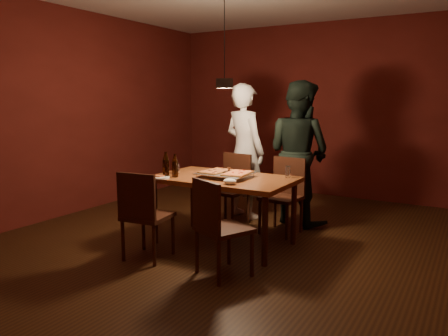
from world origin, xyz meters
The scene contains 19 objects.
room_shell centered at (0.00, 0.00, 1.40)m, with size 6.00×6.00×6.00m.
dining_table centered at (-0.01, 0.00, 0.68)m, with size 1.50×0.90×0.75m.
chair_far_left centered at (-0.32, 0.76, 0.54)m, with size 0.46×0.46×0.49m.
chair_far_right centered at (0.39, 0.75, 0.54)m, with size 0.46×0.46×0.49m.
chair_near_left centered at (-0.44, -0.84, 0.54)m, with size 0.47×0.47×0.49m.
chair_near_right centered at (0.40, -0.82, 0.54)m, with size 0.56×0.56×0.49m.
pizza_tray centered at (0.01, 0.00, 0.77)m, with size 0.55×0.45×0.05m, color silver.
pizza_meat centered at (-0.12, 0.01, 0.81)m, with size 0.23×0.37×0.02m, color maroon.
pizza_cheese centered at (0.16, 0.01, 0.81)m, with size 0.24×0.38×0.02m, color gold.
spatula centered at (0.02, 0.03, 0.81)m, with size 0.09×0.24×0.04m, color silver, non-canonical shape.
beer_bottle_a centered at (-0.57, -0.29, 0.89)m, with size 0.07×0.07×0.27m.
beer_bottle_b centered at (-0.47, -0.26, 0.88)m, with size 0.07×0.07×0.25m.
water_glass_left centered at (-0.59, -0.07, 0.81)m, with size 0.07×0.07×0.11m, color silver.
water_glass_right centered at (0.60, 0.34, 0.81)m, with size 0.06×0.06×0.12m, color silver.
plate_slice centered at (-0.59, -0.40, 0.76)m, with size 0.24×0.24×0.03m.
napkin centered at (0.25, -0.31, 0.78)m, with size 0.14×0.11×0.06m, color white.
diner_white centered at (-0.34, 1.11, 0.89)m, with size 0.65×0.43×1.79m, color silver.
diner_dark centered at (0.38, 1.23, 0.91)m, with size 0.88×0.69×1.82m, color black.
pendant_lamp centered at (0.00, 0.00, 1.76)m, with size 0.18×0.18×1.10m.
Camera 1 is at (2.36, -4.02, 1.60)m, focal length 35.00 mm.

